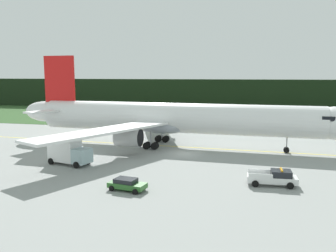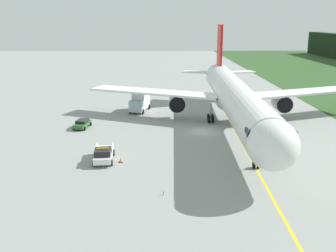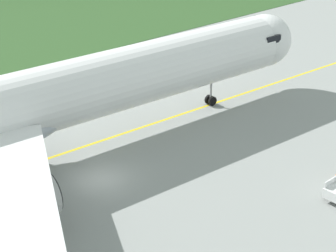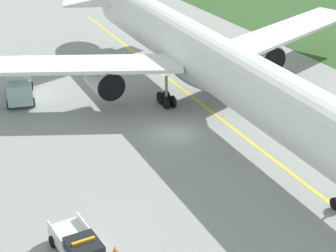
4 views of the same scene
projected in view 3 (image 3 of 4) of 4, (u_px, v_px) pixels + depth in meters
ground at (100, 179)px, 44.46m from camera, size 320.00×320.00×0.00m
taxiway_centerline_main at (36, 163)px, 46.73m from camera, size 76.88×3.45×0.01m
airliner at (20, 108)px, 44.19m from camera, size 57.64×49.74×15.77m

